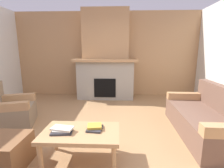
{
  "coord_description": "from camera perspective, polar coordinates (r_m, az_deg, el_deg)",
  "views": [
    {
      "loc": [
        0.41,
        -2.51,
        1.44
      ],
      "look_at": [
        0.26,
        1.12,
        0.72
      ],
      "focal_mm": 26.3,
      "sensor_mm": 36.0,
      "label": 1
    }
  ],
  "objects": [
    {
      "name": "coffee_table",
      "position": [
        2.28,
        -10.78,
        -16.97
      ],
      "size": [
        1.0,
        0.6,
        0.43
      ],
      "color": "tan",
      "rests_on": "ground"
    },
    {
      "name": "book_stack_near_edge",
      "position": [
        2.26,
        -16.94,
        -15.09
      ],
      "size": [
        0.29,
        0.21,
        0.06
      ],
      "color": "#2D2D33",
      "rests_on": "coffee_table"
    },
    {
      "name": "fireplace",
      "position": [
        5.16,
        -2.2,
        8.07
      ],
      "size": [
        1.9,
        0.82,
        2.7
      ],
      "color": "gray",
      "rests_on": "ground"
    },
    {
      "name": "ottoman",
      "position": [
        2.59,
        -33.23,
        -19.44
      ],
      "size": [
        0.52,
        0.52,
        0.4
      ],
      "primitive_type": "cube",
      "color": "brown",
      "rests_on": "ground"
    },
    {
      "name": "ground",
      "position": [
        2.92,
        -6.28,
        -18.48
      ],
      "size": [
        9.0,
        9.0,
        0.0
      ],
      "primitive_type": "plane",
      "color": "#9E754C"
    },
    {
      "name": "book_stack_center",
      "position": [
        2.27,
        -6.03,
        -14.75
      ],
      "size": [
        0.21,
        0.24,
        0.05
      ],
      "color": "#2D2D33",
      "rests_on": "coffee_table"
    },
    {
      "name": "armchair",
      "position": [
        3.85,
        -32.02,
        -7.98
      ],
      "size": [
        0.95,
        0.95,
        0.85
      ],
      "color": "#847056",
      "rests_on": "ground"
    },
    {
      "name": "couch",
      "position": [
        3.37,
        30.06,
        -10.5
      ],
      "size": [
        0.9,
        1.83,
        0.85
      ],
      "color": "brown",
      "rests_on": "ground"
    },
    {
      "name": "wall_back_wood_panel",
      "position": [
        5.52,
        -1.91,
        10.22
      ],
      "size": [
        6.0,
        0.12,
        2.7
      ],
      "primitive_type": "cube",
      "color": "tan",
      "rests_on": "ground"
    }
  ]
}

